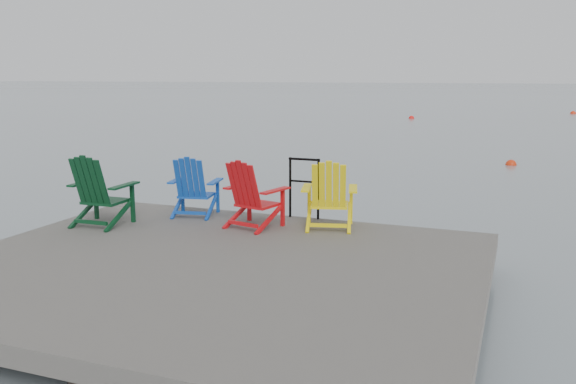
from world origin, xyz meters
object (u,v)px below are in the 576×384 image
(buoy_d, at_px, (573,114))
(chair_red, at_px, (252,194))
(buoy_b, at_px, (411,118))
(chair_blue, at_px, (194,186))
(chair_green, at_px, (99,190))
(buoy_a, at_px, (511,165))
(handrail, at_px, (304,182))
(chair_yellow, at_px, (329,194))

(buoy_d, bearing_deg, chair_red, -99.71)
(buoy_b, relative_size, buoy_d, 0.90)
(chair_red, bearing_deg, chair_blue, 176.35)
(chair_blue, xyz_separation_m, buoy_d, (7.68, 38.02, -0.96))
(chair_green, distance_m, buoy_d, 39.98)
(buoy_a, distance_m, buoy_b, 19.40)
(handrail, height_order, chair_red, chair_red)
(chair_green, bearing_deg, buoy_b, 90.14)
(buoy_d, bearing_deg, buoy_a, -97.12)
(chair_red, xyz_separation_m, buoy_a, (3.18, 11.31, -0.98))
(handrail, height_order, chair_yellow, chair_yellow)
(chair_blue, relative_size, buoy_d, 2.42)
(buoy_a, xyz_separation_m, buoy_b, (-6.09, 18.42, 0.00))
(chair_green, xyz_separation_m, buoy_d, (8.61, 39.03, -1.01))
(chair_blue, xyz_separation_m, buoy_a, (4.30, 10.97, -0.96))
(chair_red, distance_m, buoy_d, 38.93)
(buoy_d, bearing_deg, buoy_b, -137.67)
(chair_yellow, bearing_deg, buoy_d, 66.80)
(chair_yellow, distance_m, buoy_b, 29.67)
(chair_blue, bearing_deg, chair_red, -28.77)
(chair_yellow, height_order, buoy_b, chair_yellow)
(handrail, distance_m, chair_yellow, 0.72)
(chair_green, distance_m, chair_blue, 1.37)
(chair_yellow, xyz_separation_m, buoy_d, (5.55, 38.02, -0.98))
(handrail, distance_m, chair_blue, 1.66)
(chair_blue, height_order, buoy_b, chair_blue)
(chair_green, height_order, chair_red, chair_green)
(chair_red, bearing_deg, handrail, 73.12)
(chair_red, bearing_deg, buoy_b, 109.07)
(chair_green, bearing_deg, buoy_d, 76.08)
(chair_red, height_order, buoy_a, chair_red)
(chair_green, distance_m, chair_red, 2.15)
(chair_yellow, distance_m, buoy_d, 38.44)
(chair_blue, distance_m, buoy_b, 29.46)
(handrail, bearing_deg, chair_blue, -163.67)
(handrail, bearing_deg, buoy_d, 80.79)
(buoy_a, bearing_deg, handrail, -104.46)
(chair_red, relative_size, chair_yellow, 0.99)
(chair_yellow, height_order, buoy_d, chair_yellow)
(chair_yellow, xyz_separation_m, buoy_a, (2.17, 10.97, -0.98))
(chair_red, distance_m, buoy_a, 11.79)
(chair_green, bearing_deg, chair_blue, 45.83)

